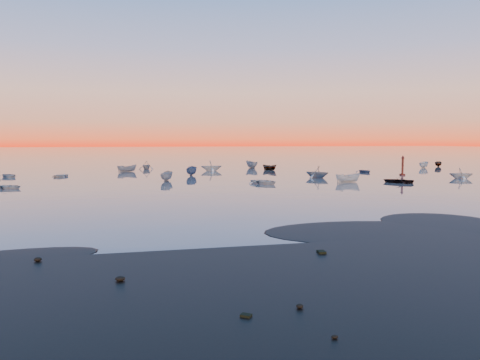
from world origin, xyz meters
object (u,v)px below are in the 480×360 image
object	(u,v)px
boat_near_center	(348,182)
boat_near_left	(8,189)
boat_near_right	(317,178)
channel_marker	(403,167)

from	to	relation	value
boat_near_center	boat_near_left	bearing A→B (deg)	88.97
boat_near_left	boat_near_center	world-z (taller)	boat_near_center
boat_near_right	boat_near_left	bearing A→B (deg)	-33.95
boat_near_center	channel_marker	distance (m)	18.28
boat_near_center	boat_near_right	world-z (taller)	boat_near_right
boat_near_left	boat_near_center	size ratio (longest dim) A/B	0.97
boat_near_left	channel_marker	size ratio (longest dim) A/B	1.04
boat_near_left	channel_marker	bearing A→B (deg)	-55.77
channel_marker	boat_near_left	bearing A→B (deg)	-171.93
boat_near_left	channel_marker	world-z (taller)	channel_marker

